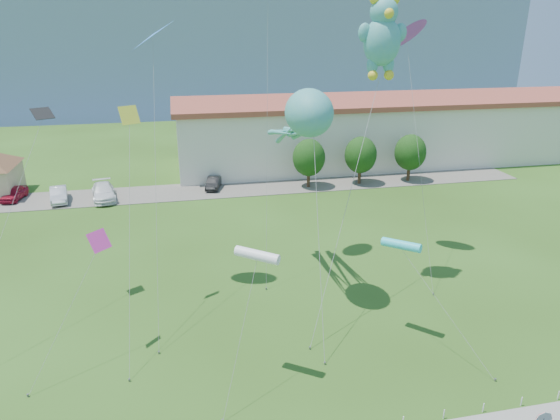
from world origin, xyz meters
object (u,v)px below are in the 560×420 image
object	(u,v)px
parked_car_red	(14,193)
parked_car_black	(213,183)
warehouse	(405,128)
parked_car_white	(103,192)
octopus_kite	(303,122)
parked_car_silver	(59,195)
teddy_bear_kite	(382,35)

from	to	relation	value
parked_car_red	parked_car_black	size ratio (longest dim) A/B	1.05
warehouse	parked_car_white	bearing A→B (deg)	-165.51
warehouse	octopus_kite	distance (m)	40.25
parked_car_silver	octopus_kite	bearing A→B (deg)	-60.06
parked_car_white	teddy_bear_kite	bearing A→B (deg)	-56.38
parked_car_white	warehouse	bearing A→B (deg)	4.88
parked_car_red	parked_car_silver	xyz separation A→B (m)	(4.64, -1.57, 0.06)
parked_car_white	parked_car_black	xyz separation A→B (m)	(11.44, 1.40, -0.16)
octopus_kite	parked_car_red	bearing A→B (deg)	134.85
parked_car_red	parked_car_black	xyz separation A→B (m)	(20.48, -0.36, -0.05)
parked_car_black	octopus_kite	world-z (taller)	octopus_kite
parked_car_white	parked_car_red	bearing A→B (deg)	159.41
parked_car_red	parked_car_silver	size ratio (longest dim) A/B	0.89
parked_car_red	teddy_bear_kite	size ratio (longest dim) A/B	0.21
parked_car_silver	octopus_kite	world-z (taller)	octopus_kite
parked_car_red	octopus_kite	bearing A→B (deg)	-35.63
parked_car_white	parked_car_black	world-z (taller)	parked_car_white
parked_car_black	teddy_bear_kite	xyz separation A→B (m)	(9.00, -23.14, 15.69)
parked_car_silver	teddy_bear_kite	distance (m)	36.61
parked_car_silver	parked_car_black	bearing A→B (deg)	-6.39
parked_car_red	teddy_bear_kite	bearing A→B (deg)	-29.04
warehouse	teddy_bear_kite	xyz separation A→B (m)	(-17.42, -31.53, 12.25)
warehouse	parked_car_silver	world-z (taller)	warehouse
parked_car_silver	warehouse	bearing A→B (deg)	2.05
parked_car_red	parked_car_black	distance (m)	20.48
parked_car_red	parked_car_white	xyz separation A→B (m)	(9.04, -1.75, 0.11)
warehouse	parked_car_silver	size ratio (longest dim) A/B	13.74
parked_car_black	parked_car_red	bearing A→B (deg)	-167.26
parked_car_red	teddy_bear_kite	world-z (taller)	teddy_bear_kite
parked_car_black	teddy_bear_kite	distance (m)	29.37
teddy_bear_kite	parked_car_black	bearing A→B (deg)	111.26
parked_car_white	teddy_bear_kite	size ratio (longest dim) A/B	0.29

